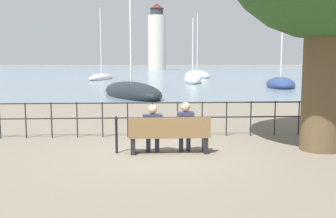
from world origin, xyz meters
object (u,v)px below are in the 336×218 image
Objects in this scene: sailboat_4 at (193,80)px; sailboat_3 at (280,84)px; harbor_lighthouse at (157,39)px; sailboat_0 at (102,77)px; sailboat_1 at (131,92)px; park_bench at (169,136)px; closed_umbrella at (116,132)px; sailboat_2 at (197,75)px; seated_person_right at (185,125)px; seated_person_left at (153,126)px.

sailboat_3 is at bearing -46.15° from sailboat_4.
sailboat_0 is at bearing -97.40° from harbor_lighthouse.
sailboat_4 is (6.25, 17.80, 0.00)m from sailboat_1.
sailboat_4 is at bearing 82.07° from park_bench.
sailboat_1 reaches higher than sailboat_0.
sailboat_3 is at bearing -84.41° from harbor_lighthouse.
sailboat_4 reaches higher than closed_umbrella.
sailboat_0 is (-5.38, 42.26, -0.25)m from closed_umbrella.
sailboat_2 is 0.47× the size of harbor_lighthouse.
sailboat_1 reaches higher than seated_person_right.
sailboat_1 is at bearing -92.55° from harbor_lighthouse.
sailboat_4 reaches higher than seated_person_left.
sailboat_4 is (-7.10, 8.65, 0.02)m from sailboat_3.
closed_umbrella is at bearing -72.13° from sailboat_0.
harbor_lighthouse is at bearing 93.21° from sailboat_0.
park_bench is 1.65× the size of seated_person_left.
sailboat_3 reaches higher than park_bench.
seated_person_right is 1.33× the size of closed_umbrella.
park_bench is at bearing -4.98° from closed_umbrella.
closed_umbrella is at bearing -103.60° from sailboat_3.
sailboat_1 is (-1.56, 15.84, -0.13)m from park_bench.
sailboat_2 is at bearing 81.07° from seated_person_left.
seated_person_left is 42.76m from sailboat_0.
seated_person_left is at bearing -70.97° from sailboat_0.
seated_person_right is 0.12× the size of sailboat_1.
harbor_lighthouse is (2.49, 115.78, 9.33)m from seated_person_right.
harbor_lighthouse reaches higher than sailboat_0.
sailboat_3 is 11.19m from sailboat_4.
sailboat_2 is 68.43m from harbor_lighthouse.
sailboat_4 is at bearing -118.51° from sailboat_2.
sailboat_2 reaches higher than sailboat_3.
harbor_lighthouse is (2.89, 115.86, 9.58)m from park_bench.
seated_person_left is 27.73m from sailboat_3.
sailboat_4 reaches higher than park_bench.
park_bench is 33.97m from sailboat_4.
harbor_lighthouse reaches higher than seated_person_left.
seated_person_right is at bearing -100.46° from sailboat_3.
park_bench is 15.92m from sailboat_1.
harbor_lighthouse is (-1.80, 82.22, 9.70)m from sailboat_4.
park_bench is at bearing -91.43° from harbor_lighthouse.
sailboat_4 is at bearing -88.75° from harbor_lighthouse.
sailboat_4 is at bearing 81.39° from seated_person_left.
seated_person_right is 0.12× the size of sailboat_2.
closed_umbrella is 28.10m from sailboat_3.
closed_umbrella is at bearing -111.14° from sailboat_1.
sailboat_0 is at bearing 150.79° from sailboat_3.
harbor_lighthouse is at bearing 65.28° from sailboat_1.
sailboat_1 is at bearing -68.51° from sailboat_0.
sailboat_3 is (11.38, 24.91, -0.39)m from seated_person_right.
sailboat_4 is (5.08, 33.56, -0.34)m from seated_person_left.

